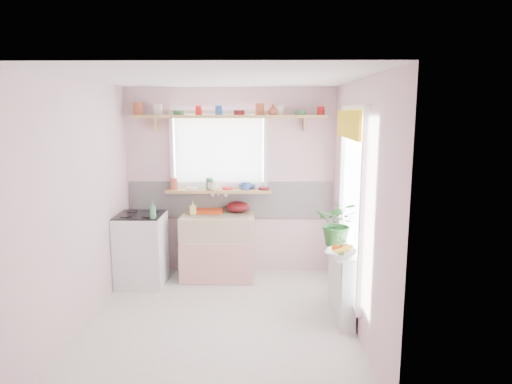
{
  "coord_description": "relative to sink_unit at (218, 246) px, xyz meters",
  "views": [
    {
      "loc": [
        0.47,
        -4.49,
        2.2
      ],
      "look_at": [
        0.37,
        0.55,
        1.29
      ],
      "focal_mm": 32.0,
      "sensor_mm": 36.0,
      "label": 1
    }
  ],
  "objects": [
    {
      "name": "colander",
      "position": [
        0.25,
        0.21,
        0.49
      ],
      "size": [
        0.41,
        0.41,
        0.14
      ],
      "primitive_type": "ellipsoid",
      "rotation": [
        0.0,
        0.0,
        0.4
      ],
      "color": "#570E12",
      "rests_on": "sink_unit"
    },
    {
      "name": "dish_tray",
      "position": [
        -0.16,
        0.21,
        0.44
      ],
      "size": [
        0.43,
        0.32,
        0.04
      ],
      "primitive_type": "cube",
      "rotation": [
        0.0,
        0.0,
        0.01
      ],
      "color": "#E13F14",
      "rests_on": "sink_unit"
    },
    {
      "name": "windowsill",
      "position": [
        -0.0,
        0.19,
        0.71
      ],
      "size": [
        1.4,
        0.22,
        0.04
      ],
      "primitive_type": "cube",
      "color": "tan",
      "rests_on": "room"
    },
    {
      "name": "shelf_crockery",
      "position": [
        0.13,
        0.18,
        1.76
      ],
      "size": [
        2.47,
        0.11,
        0.12
      ],
      "color": "#A55133",
      "rests_on": "pine_shelf"
    },
    {
      "name": "radiator_ledge",
      "position": [
        1.45,
        -1.09,
        -0.03
      ],
      "size": [
        0.22,
        0.95,
        0.78
      ],
      "color": "white",
      "rests_on": "ground"
    },
    {
      "name": "sill_cup",
      "position": [
        -0.07,
        0.13,
        0.78
      ],
      "size": [
        0.15,
        0.15,
        0.11
      ],
      "primitive_type": "imported",
      "rotation": [
        0.0,
        0.0,
        -0.12
      ],
      "color": "#F1E3D1",
      "rests_on": "windowsill"
    },
    {
      "name": "jade_plant",
      "position": [
        1.39,
        -1.07,
        0.59
      ],
      "size": [
        0.53,
        0.49,
        0.49
      ],
      "primitive_type": "imported",
      "rotation": [
        0.0,
        0.0,
        -0.26
      ],
      "color": "#265A24",
      "rests_on": "radiator_ledge"
    },
    {
      "name": "fruit",
      "position": [
        1.37,
        -1.49,
        0.44
      ],
      "size": [
        0.2,
        0.14,
        0.1
      ],
      "color": "#DA6012",
      "rests_on": "fruit_bowl"
    },
    {
      "name": "shelf_vase",
      "position": [
        0.72,
        0.12,
        1.78
      ],
      "size": [
        0.15,
        0.15,
        0.14
      ],
      "primitive_type": "imported",
      "rotation": [
        0.0,
        0.0,
        -0.15
      ],
      "color": "brown",
      "rests_on": "pine_shelf"
    },
    {
      "name": "soap_bottle_sink",
      "position": [
        -0.33,
        0.05,
        0.51
      ],
      "size": [
        0.1,
        0.1,
        0.17
      ],
      "primitive_type": "imported",
      "rotation": [
        0.0,
        0.0,
        0.23
      ],
      "color": "#F5F66D",
      "rests_on": "sink_unit"
    },
    {
      "name": "room",
      "position": [
        0.81,
        -0.43,
        0.94
      ],
      "size": [
        3.2,
        3.2,
        3.2
      ],
      "color": "white",
      "rests_on": "ground"
    },
    {
      "name": "cooker",
      "position": [
        -0.95,
        -0.24,
        0.03
      ],
      "size": [
        0.58,
        0.58,
        0.93
      ],
      "color": "white",
      "rests_on": "ground"
    },
    {
      "name": "sill_bowl",
      "position": [
        0.37,
        0.25,
        0.76
      ],
      "size": [
        0.22,
        0.22,
        0.07
      ],
      "primitive_type": "imported",
      "rotation": [
        0.0,
        0.0,
        -0.02
      ],
      "color": "#345CAB",
      "rests_on": "windowsill"
    },
    {
      "name": "herb_pot",
      "position": [
        1.36,
        -1.49,
        0.45
      ],
      "size": [
        0.12,
        0.09,
        0.21
      ],
      "primitive_type": "imported",
      "rotation": [
        0.0,
        0.0,
        0.13
      ],
      "color": "#386E2C",
      "rests_on": "radiator_ledge"
    },
    {
      "name": "cooker_bottle",
      "position": [
        -0.73,
        -0.46,
        0.59
      ],
      "size": [
        0.11,
        0.11,
        0.21
      ],
      "primitive_type": "imported",
      "rotation": [
        0.0,
        0.0,
        0.39
      ],
      "color": "#468C5A",
      "rests_on": "cooker"
    },
    {
      "name": "sill_crockery",
      "position": [
        -0.05,
        0.19,
        0.78
      ],
      "size": [
        1.35,
        0.11,
        0.12
      ],
      "color": "#A55133",
      "rests_on": "windowsill"
    },
    {
      "name": "fruit_bowl",
      "position": [
        1.36,
        -1.49,
        0.38
      ],
      "size": [
        0.39,
        0.39,
        0.07
      ],
      "primitive_type": "imported",
      "rotation": [
        0.0,
        0.0,
        -0.35
      ],
      "color": "silver",
      "rests_on": "radiator_ledge"
    },
    {
      "name": "sink_unit",
      "position": [
        0.0,
        0.0,
        0.0
      ],
      "size": [
        0.95,
        0.65,
        1.11
      ],
      "color": "white",
      "rests_on": "ground"
    },
    {
      "name": "pine_shelf",
      "position": [
        0.15,
        0.18,
        1.69
      ],
      "size": [
        2.52,
        0.24,
        0.04
      ],
      "primitive_type": "cube",
      "color": "tan",
      "rests_on": "room"
    }
  ]
}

